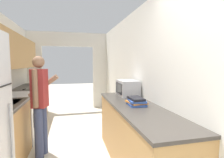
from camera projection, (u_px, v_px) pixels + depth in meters
wall_right at (143, 78)px, 3.05m from camera, size 0.06×7.24×2.50m
wall_far_with_doorway at (69, 66)px, 5.69m from camera, size 2.90×0.06×2.50m
counter_left at (21, 115)px, 3.57m from camera, size 0.62×3.55×0.92m
counter_right at (136, 137)px, 2.49m from camera, size 0.62×2.24×0.92m
range_oven at (19, 117)px, 3.39m from camera, size 0.66×0.74×1.06m
person at (40, 103)px, 2.80m from camera, size 0.52×0.44×1.63m
microwave at (128, 88)px, 3.19m from camera, size 0.34×0.47×0.28m
book_stack at (136, 102)px, 2.47m from camera, size 0.26×0.32×0.11m
knife at (25, 89)px, 3.94m from camera, size 0.07×0.32×0.02m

